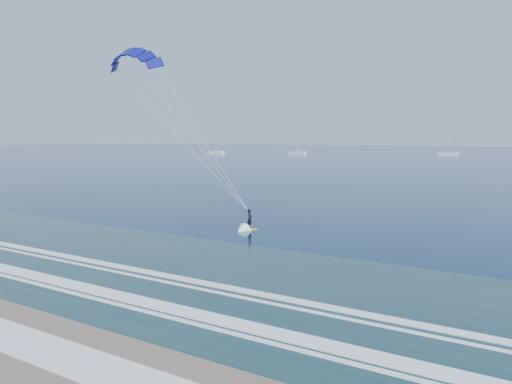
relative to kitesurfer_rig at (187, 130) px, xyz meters
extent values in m
plane|color=#082C48|center=(8.74, -22.48, -9.16)|extent=(900.00, 900.00, 0.00)
cube|color=#1E423F|center=(8.74, -14.48, -9.15)|extent=(600.00, 22.00, 0.03)
cube|color=white|center=(8.74, -20.98, -9.13)|extent=(600.00, 0.90, 0.07)
cube|color=white|center=(8.74, -16.98, -9.13)|extent=(600.00, 1.10, 0.07)
cube|color=white|center=(8.74, -12.98, -9.13)|extent=(600.00, 0.70, 0.07)
cube|color=white|center=(8.74, -22.98, -9.06)|extent=(600.00, 2.00, 0.02)
cube|color=gold|center=(5.59, 1.99, -9.12)|extent=(1.47, 0.47, 0.08)
imported|color=black|center=(5.59, 1.99, -8.17)|extent=(0.55, 0.73, 1.81)
cone|color=white|center=(5.44, 0.69, -9.08)|extent=(1.31, 1.74, 1.10)
cube|color=white|center=(-106.57, 158.05, -8.56)|extent=(8.79, 2.40, 1.20)
cylinder|color=silver|center=(-106.57, 158.05, -2.59)|extent=(0.18, 0.18, 10.75)
cylinder|color=silver|center=(-105.37, 158.05, -7.16)|extent=(2.60, 0.12, 0.12)
cube|color=white|center=(-68.52, 174.14, -8.56)|extent=(8.49, 2.40, 1.20)
cylinder|color=silver|center=(-68.52, 174.14, -2.72)|extent=(0.18, 0.18, 10.49)
cylinder|color=silver|center=(-67.32, 174.14, -7.16)|extent=(2.60, 0.12, 0.12)
cube|color=white|center=(-1.64, 197.65, -8.56)|extent=(8.67, 2.40, 1.20)
cylinder|color=silver|center=(-1.64, 197.65, -2.71)|extent=(0.18, 0.18, 10.50)
cylinder|color=silver|center=(-0.44, 197.65, -7.16)|extent=(2.60, 0.12, 0.12)
camera|label=1|loc=(26.72, -33.75, -0.68)|focal=32.00mm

